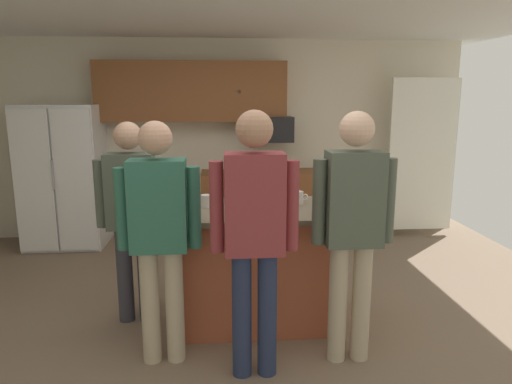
% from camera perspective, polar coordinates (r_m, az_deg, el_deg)
% --- Properties ---
extents(floor, '(7.04, 7.04, 0.00)m').
position_cam_1_polar(floor, '(3.97, -3.15, -16.37)').
color(floor, '#7F6B56').
rests_on(floor, ground).
extents(back_wall, '(6.40, 0.10, 2.60)m').
position_cam_1_polar(back_wall, '(6.33, -3.97, 6.50)').
color(back_wall, beige).
rests_on(back_wall, ground).
extents(french_door_window_panel, '(0.90, 0.06, 2.00)m').
position_cam_1_polar(french_door_window_panel, '(6.53, 19.65, 4.24)').
color(french_door_window_panel, white).
rests_on(french_door_window_panel, ground).
extents(cabinet_run_upper, '(2.40, 0.38, 0.75)m').
position_cam_1_polar(cabinet_run_upper, '(6.11, -7.86, 12.11)').
color(cabinet_run_upper, brown).
extents(cabinet_run_lower, '(1.80, 0.63, 0.90)m').
position_cam_1_polar(cabinet_run_lower, '(6.19, 1.75, -1.58)').
color(cabinet_run_lower, brown).
rests_on(cabinet_run_lower, ground).
extents(refrigerator, '(0.95, 0.76, 1.77)m').
position_cam_1_polar(refrigerator, '(6.27, -22.47, 1.76)').
color(refrigerator, white).
rests_on(refrigerator, ground).
extents(microwave_over_range, '(0.56, 0.40, 0.32)m').
position_cam_1_polar(microwave_over_range, '(6.06, 1.78, 7.72)').
color(microwave_over_range, black).
extents(kitchen_island, '(1.37, 0.84, 0.98)m').
position_cam_1_polar(kitchen_island, '(3.90, 0.36, -8.90)').
color(kitchen_island, '#AD5638').
rests_on(kitchen_island, ground).
extents(person_elder_center, '(0.57, 0.24, 1.78)m').
position_cam_1_polar(person_elder_center, '(2.99, -0.19, -4.32)').
color(person_elder_center, '#232D4C').
rests_on(person_elder_center, ground).
extents(person_guest_by_door, '(0.57, 0.23, 1.77)m').
position_cam_1_polar(person_guest_by_door, '(3.24, 11.80, -3.47)').
color(person_guest_by_door, tan).
rests_on(person_guest_by_door, ground).
extents(person_host_foreground, '(0.57, 0.23, 1.71)m').
position_cam_1_polar(person_host_foreground, '(3.23, -11.79, -4.28)').
color(person_host_foreground, tan).
rests_on(person_host_foreground, ground).
extents(person_guest_right, '(0.57, 0.22, 1.67)m').
position_cam_1_polar(person_guest_right, '(3.90, -14.99, -2.08)').
color(person_guest_right, '#383842').
rests_on(person_guest_right, ground).
extents(glass_dark_ale, '(0.07, 0.07, 0.15)m').
position_cam_1_polar(glass_dark_ale, '(3.73, 4.19, -0.93)').
color(glass_dark_ale, black).
rests_on(glass_dark_ale, kitchen_island).
extents(glass_short_whisky, '(0.07, 0.07, 0.13)m').
position_cam_1_polar(glass_short_whisky, '(3.58, 2.35, -1.63)').
color(glass_short_whisky, black).
rests_on(glass_short_whisky, kitchen_island).
extents(glass_pilsner, '(0.06, 0.06, 0.13)m').
position_cam_1_polar(glass_pilsner, '(3.72, -1.54, -1.07)').
color(glass_pilsner, black).
rests_on(glass_pilsner, kitchen_island).
extents(mug_ceramic_white, '(0.13, 0.09, 0.11)m').
position_cam_1_polar(mug_ceramic_white, '(3.89, 5.21, -0.71)').
color(mug_ceramic_white, white).
rests_on(mug_ceramic_white, kitchen_island).
extents(mug_blue_stoneware, '(0.13, 0.08, 0.10)m').
position_cam_1_polar(mug_blue_stoneware, '(3.79, -6.09, -1.11)').
color(mug_blue_stoneware, white).
rests_on(mug_blue_stoneware, kitchen_island).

